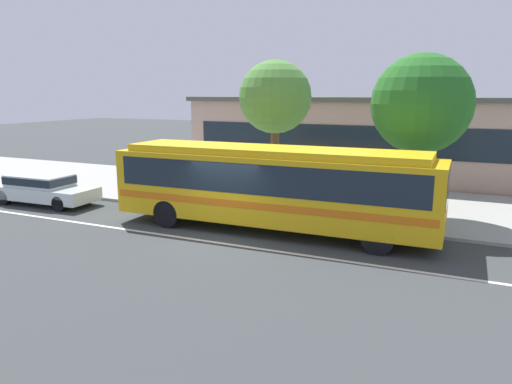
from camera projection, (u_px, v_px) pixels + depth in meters
ground_plane at (226, 236)px, 16.41m from camera, size 120.00×120.00×0.00m
sidewalk_slab at (293, 197)px, 22.23m from camera, size 60.00×8.00×0.12m
lane_stripe_center at (214, 242)px, 15.69m from camera, size 56.00×0.16×0.01m
transit_bus at (272, 183)px, 16.65m from camera, size 11.40×2.67×2.94m
sedan_behind_bus at (43, 188)px, 20.98m from camera, size 4.79×1.96×1.29m
pedestrian_waiting_near_sign at (398, 192)px, 18.32m from camera, size 0.41×0.41×1.66m
pedestrian_walking_along_curb at (413, 200)px, 16.66m from camera, size 0.48×0.48×1.73m
bus_stop_sign at (424, 187)px, 16.28m from camera, size 0.13×0.44×2.38m
street_tree_near_stop at (275, 98)px, 20.94m from camera, size 3.16×3.16×6.05m
street_tree_mid_block at (422, 104)px, 17.67m from camera, size 3.67×3.67×6.09m
station_building at (380, 138)px, 27.34m from camera, size 21.34×6.91×4.55m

